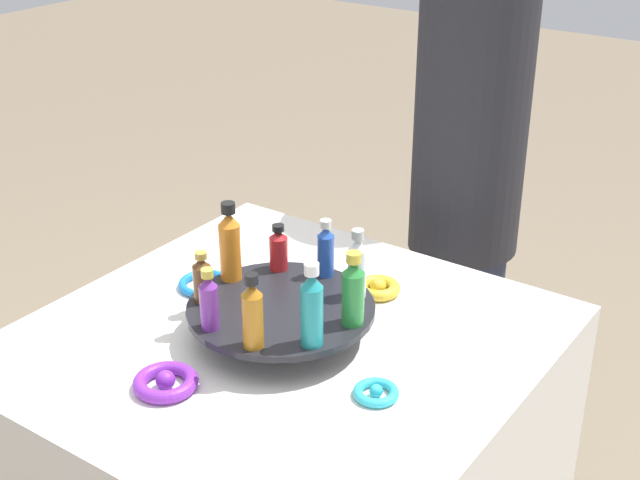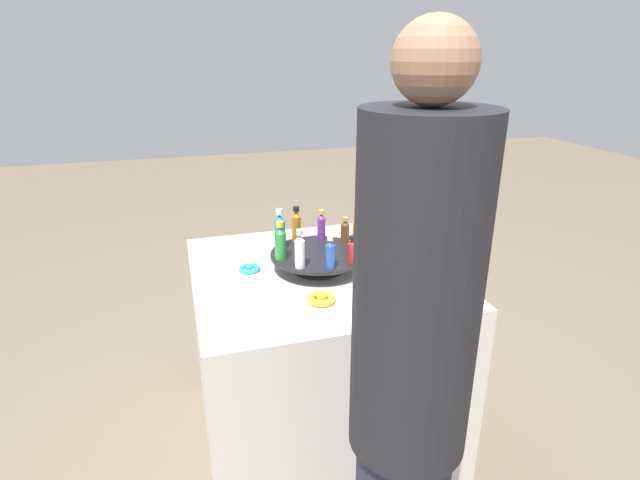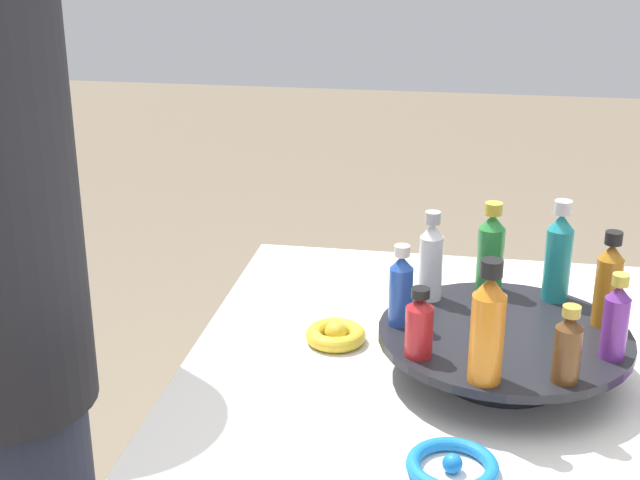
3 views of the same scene
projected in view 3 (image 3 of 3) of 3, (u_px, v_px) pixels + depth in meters
name	position (u px, v px, depth m)	size (l,w,h in m)	color
display_stand	(503.00, 345.00, 1.19)	(0.34, 0.34, 0.07)	black
bottle_orange	(488.00, 326.00, 1.03)	(0.04, 0.04, 0.15)	orange
bottle_brown	(568.00, 347.00, 1.04)	(0.03, 0.03, 0.10)	brown
bottle_purple	(616.00, 320.00, 1.09)	(0.03, 0.03, 0.11)	#702D93
bottle_amber	(608.00, 283.00, 1.18)	(0.03, 0.03, 0.13)	#AD6B19
bottle_teal	(558.00, 255.00, 1.26)	(0.04, 0.04, 0.15)	teal
bottle_green	(491.00, 250.00, 1.29)	(0.04, 0.04, 0.13)	#288438
bottle_clear	(431.00, 259.00, 1.26)	(0.03, 0.03, 0.13)	silver
bottle_blue	(401.00, 287.00, 1.19)	(0.03, 0.03, 0.11)	#234CAD
bottle_red	(419.00, 325.00, 1.10)	(0.04, 0.04, 0.09)	#B21E23
ribbon_bow_teal	(536.00, 301.00, 1.41)	(0.08, 0.08, 0.02)	#2DB7CC
ribbon_bow_gold	(335.00, 334.00, 1.29)	(0.09, 0.09, 0.03)	gold
ribbon_bow_blue	(452.00, 466.00, 0.99)	(0.10, 0.10, 0.02)	blue
person_figure	(1.00, 319.00, 1.31)	(0.26, 0.26, 1.55)	#282D42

